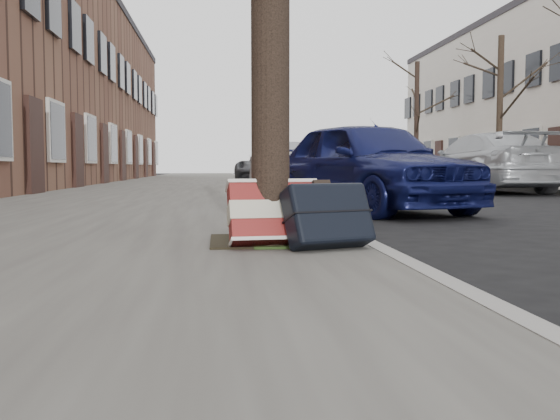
{
  "coord_description": "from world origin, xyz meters",
  "views": [
    {
      "loc": [
        -2.36,
        -3.4,
        0.68
      ],
      "look_at": [
        -1.95,
        0.8,
        0.38
      ],
      "focal_mm": 40.0,
      "sensor_mm": 36.0,
      "label": 1
    }
  ],
  "objects": [
    {
      "name": "near_sidewalk",
      "position": [
        -3.7,
        15.0,
        0.06
      ],
      "size": [
        5.0,
        70.0,
        0.12
      ],
      "primitive_type": "cube",
      "color": "slate",
      "rests_on": "ground"
    },
    {
      "name": "far_sidewalk",
      "position": [
        7.8,
        15.0,
        0.06
      ],
      "size": [
        4.0,
        70.0,
        0.12
      ],
      "primitive_type": "cube",
      "color": "slate",
      "rests_on": "ground"
    },
    {
      "name": "dirt_patch",
      "position": [
        -2.0,
        1.2,
        0.13
      ],
      "size": [
        0.85,
        0.85,
        0.02
      ],
      "primitive_type": "cube",
      "color": "black",
      "rests_on": "near_sidewalk"
    },
    {
      "name": "suitcase_red",
      "position": [
        -1.99,
        0.87,
        0.35
      ],
      "size": [
        0.64,
        0.39,
        0.47
      ],
      "primitive_type": "cube",
      "rotation": [
        -0.42,
        0.0,
        0.11
      ],
      "color": "maroon",
      "rests_on": "near_sidewalk"
    },
    {
      "name": "suitcase_navy",
      "position": [
        -1.63,
        0.75,
        0.35
      ],
      "size": [
        0.68,
        0.54,
        0.47
      ],
      "primitive_type": "cube",
      "rotation": [
        -0.42,
        0.0,
        0.36
      ],
      "color": "black",
      "rests_on": "near_sidewalk"
    },
    {
      "name": "car_near_front",
      "position": [
        -0.11,
        5.85,
        0.7
      ],
      "size": [
        2.91,
        4.43,
        1.4
      ],
      "primitive_type": "imported",
      "rotation": [
        0.0,
        0.0,
        0.33
      ],
      "color": "#101449",
      "rests_on": "ground"
    },
    {
      "name": "car_near_mid",
      "position": [
        -0.29,
        13.4,
        0.68
      ],
      "size": [
        2.29,
        4.31,
        1.35
      ],
      "primitive_type": "imported",
      "rotation": [
        0.0,
        0.0,
        0.22
      ],
      "color": "#A1A2A8",
      "rests_on": "ground"
    },
    {
      "name": "car_near_back",
      "position": [
        -0.15,
        21.86,
        0.67
      ],
      "size": [
        3.62,
        5.24,
        1.33
      ],
      "primitive_type": "imported",
      "rotation": [
        0.0,
        0.0,
        -0.32
      ],
      "color": "#393A3E",
      "rests_on": "ground"
    },
    {
      "name": "car_far_front",
      "position": [
        4.64,
        12.49,
        0.76
      ],
      "size": [
        2.42,
        5.38,
        1.53
      ],
      "primitive_type": "imported",
      "rotation": [
        0.0,
        0.0,
        3.2
      ],
      "color": "#B4B8BD",
      "rests_on": "ground"
    },
    {
      "name": "car_far_back",
      "position": [
        4.77,
        20.21,
        0.79
      ],
      "size": [
        3.13,
        4.99,
        1.58
      ],
      "primitive_type": "imported",
      "rotation": [
        0.0,
        0.0,
        2.85
      ],
      "color": "maroon",
      "rests_on": "ground"
    },
    {
      "name": "tree_far_b",
      "position": [
        7.2,
        17.14,
        2.61
      ],
      "size": [
        0.21,
        0.21,
        4.98
      ],
      "primitive_type": "cylinder",
      "color": "black",
      "rests_on": "far_sidewalk"
    },
    {
      "name": "tree_far_c",
      "position": [
        7.2,
        26.11,
        2.92
      ],
      "size": [
        0.23,
        0.23,
        5.59
      ],
      "primitive_type": "cylinder",
      "color": "black",
      "rests_on": "far_sidewalk"
    }
  ]
}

